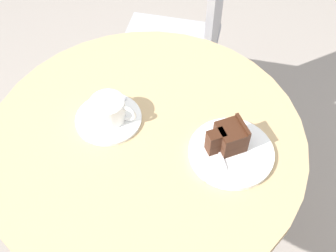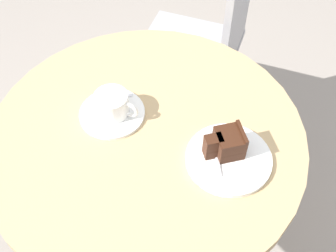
{
  "view_description": "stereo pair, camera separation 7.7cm",
  "coord_description": "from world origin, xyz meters",
  "px_view_note": "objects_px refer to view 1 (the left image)",
  "views": [
    {
      "loc": [
        0.22,
        -0.59,
        1.59
      ],
      "look_at": [
        0.06,
        0.01,
        0.8
      ],
      "focal_mm": 45.0,
      "sensor_mm": 36.0,
      "label": 1
    },
    {
      "loc": [
        0.29,
        -0.57,
        1.59
      ],
      "look_at": [
        0.06,
        0.01,
        0.8
      ],
      "focal_mm": 45.0,
      "sensor_mm": 36.0,
      "label": 2
    }
  ],
  "objects_px": {
    "cafe_chair": "(188,40)",
    "coffee_cup": "(109,109)",
    "fork": "(216,140)",
    "saucer": "(109,119)",
    "napkin": "(227,154)",
    "teaspoon": "(112,101)",
    "cake_plate": "(231,152)",
    "cake_slice": "(229,137)"
  },
  "relations": [
    {
      "from": "coffee_cup",
      "to": "cake_slice",
      "type": "relative_size",
      "value": 1.14
    },
    {
      "from": "cafe_chair",
      "to": "coffee_cup",
      "type": "bearing_deg",
      "value": -8.31
    },
    {
      "from": "napkin",
      "to": "coffee_cup",
      "type": "bearing_deg",
      "value": 174.69
    },
    {
      "from": "fork",
      "to": "saucer",
      "type": "bearing_deg",
      "value": 63.33
    },
    {
      "from": "teaspoon",
      "to": "napkin",
      "type": "relative_size",
      "value": 0.48
    },
    {
      "from": "teaspoon",
      "to": "cake_plate",
      "type": "relative_size",
      "value": 0.45
    },
    {
      "from": "saucer",
      "to": "cake_plate",
      "type": "distance_m",
      "value": 0.32
    },
    {
      "from": "cake_plate",
      "to": "cafe_chair",
      "type": "relative_size",
      "value": 0.23
    },
    {
      "from": "cake_plate",
      "to": "cafe_chair",
      "type": "height_order",
      "value": "cafe_chair"
    },
    {
      "from": "napkin",
      "to": "cake_slice",
      "type": "bearing_deg",
      "value": 103.17
    },
    {
      "from": "napkin",
      "to": "saucer",
      "type": "bearing_deg",
      "value": 175.04
    },
    {
      "from": "fork",
      "to": "teaspoon",
      "type": "bearing_deg",
      "value": 52.61
    },
    {
      "from": "cake_slice",
      "to": "cafe_chair",
      "type": "height_order",
      "value": "cafe_chair"
    },
    {
      "from": "coffee_cup",
      "to": "cake_slice",
      "type": "xyz_separation_m",
      "value": [
        0.3,
        -0.01,
        0.0
      ]
    },
    {
      "from": "coffee_cup",
      "to": "napkin",
      "type": "height_order",
      "value": "coffee_cup"
    },
    {
      "from": "napkin",
      "to": "fork",
      "type": "bearing_deg",
      "value": 143.95
    },
    {
      "from": "coffee_cup",
      "to": "fork",
      "type": "bearing_deg",
      "value": -0.92
    },
    {
      "from": "cake_plate",
      "to": "cake_slice",
      "type": "xyz_separation_m",
      "value": [
        -0.01,
        0.01,
        0.04
      ]
    },
    {
      "from": "coffee_cup",
      "to": "napkin",
      "type": "relative_size",
      "value": 0.6
    },
    {
      "from": "coffee_cup",
      "to": "cake_plate",
      "type": "distance_m",
      "value": 0.32
    },
    {
      "from": "cake_plate",
      "to": "napkin",
      "type": "bearing_deg",
      "value": -141.58
    },
    {
      "from": "napkin",
      "to": "cafe_chair",
      "type": "distance_m",
      "value": 0.74
    },
    {
      "from": "coffee_cup",
      "to": "fork",
      "type": "distance_m",
      "value": 0.27
    },
    {
      "from": "fork",
      "to": "cafe_chair",
      "type": "xyz_separation_m",
      "value": [
        -0.21,
        0.63,
        -0.25
      ]
    },
    {
      "from": "saucer",
      "to": "teaspoon",
      "type": "relative_size",
      "value": 1.83
    },
    {
      "from": "cake_slice",
      "to": "cake_plate",
      "type": "bearing_deg",
      "value": -43.84
    },
    {
      "from": "teaspoon",
      "to": "napkin",
      "type": "xyz_separation_m",
      "value": [
        0.32,
        -0.08,
        -0.01
      ]
    },
    {
      "from": "saucer",
      "to": "coffee_cup",
      "type": "bearing_deg",
      "value": 23.1
    },
    {
      "from": "saucer",
      "to": "teaspoon",
      "type": "bearing_deg",
      "value": 99.88
    },
    {
      "from": "saucer",
      "to": "fork",
      "type": "bearing_deg",
      "value": -0.59
    },
    {
      "from": "fork",
      "to": "cafe_chair",
      "type": "height_order",
      "value": "cafe_chair"
    },
    {
      "from": "saucer",
      "to": "napkin",
      "type": "height_order",
      "value": "saucer"
    },
    {
      "from": "cafe_chair",
      "to": "napkin",
      "type": "bearing_deg",
      "value": 17.83
    },
    {
      "from": "cake_slice",
      "to": "coffee_cup",
      "type": "bearing_deg",
      "value": 178.15
    },
    {
      "from": "cake_slice",
      "to": "napkin",
      "type": "bearing_deg",
      "value": -76.83
    },
    {
      "from": "coffee_cup",
      "to": "cafe_chair",
      "type": "bearing_deg",
      "value": 84.37
    },
    {
      "from": "cake_plate",
      "to": "fork",
      "type": "distance_m",
      "value": 0.05
    },
    {
      "from": "coffee_cup",
      "to": "teaspoon",
      "type": "relative_size",
      "value": 1.26
    },
    {
      "from": "saucer",
      "to": "teaspoon",
      "type": "xyz_separation_m",
      "value": [
        -0.01,
        0.05,
        0.01
      ]
    },
    {
      "from": "coffee_cup",
      "to": "saucer",
      "type": "bearing_deg",
      "value": -156.9
    },
    {
      "from": "fork",
      "to": "napkin",
      "type": "xyz_separation_m",
      "value": [
        0.03,
        -0.02,
        -0.01
      ]
    },
    {
      "from": "saucer",
      "to": "cafe_chair",
      "type": "bearing_deg",
      "value": 84.05
    }
  ]
}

